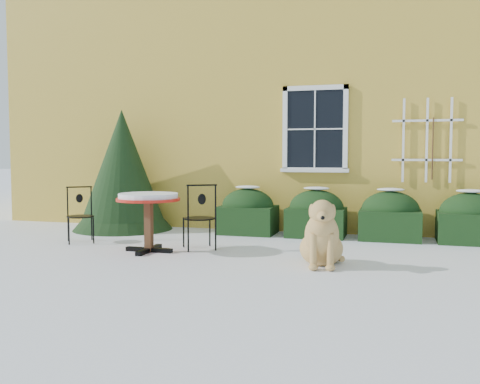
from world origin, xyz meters
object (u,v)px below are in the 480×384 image
(bistro_table, at_px, (148,203))
(patio_chair_near, at_px, (200,217))
(dog, at_px, (322,239))
(patio_chair_far, at_px, (80,214))
(evergreen_shrub, at_px, (123,181))

(bistro_table, bearing_deg, patio_chair_near, 32.73)
(dog, bearing_deg, patio_chair_far, 159.71)
(patio_chair_near, height_order, patio_chair_far, patio_chair_near)
(evergreen_shrub, relative_size, patio_chair_far, 2.52)
(evergreen_shrub, relative_size, dog, 2.27)
(patio_chair_far, xyz_separation_m, dog, (4.24, -0.86, -0.10))
(dog, bearing_deg, patio_chair_near, 150.62)
(bistro_table, xyz_separation_m, patio_chair_far, (-1.55, 0.54, -0.28))
(patio_chair_near, height_order, dog, patio_chair_near)
(patio_chair_near, bearing_deg, bistro_table, 0.97)
(evergreen_shrub, bearing_deg, bistro_table, -53.12)
(evergreen_shrub, height_order, dog, evergreen_shrub)
(patio_chair_near, distance_m, patio_chair_far, 2.22)
(patio_chair_far, bearing_deg, dog, -47.40)
(bistro_table, xyz_separation_m, dog, (2.69, -0.32, -0.38))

